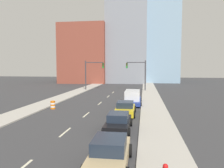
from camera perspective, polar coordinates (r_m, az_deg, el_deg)
name	(u,v)px	position (r m, az deg, el deg)	size (l,w,h in m)	color
sidewalk_left	(88,87)	(51.82, -6.23, -0.91)	(2.99, 96.68, 0.13)	#ADA89E
sidewalk_right	(149,88)	(50.16, 9.68, -1.13)	(2.99, 96.68, 0.13)	#ADA89E
lane_stripe_at_14m	(65,132)	(17.53, -12.12, -12.18)	(0.16, 2.40, 0.01)	beige
lane_stripe_at_20m	(86,115)	(23.21, -6.74, -7.94)	(0.16, 2.40, 0.01)	beige
lane_stripe_at_27m	(100,103)	(29.96, -3.19, -5.06)	(0.16, 2.40, 0.01)	beige
lane_stripe_at_34m	(108,96)	(36.75, -1.00, -3.25)	(0.16, 2.40, 0.01)	beige
lane_stripe_at_40m	(113,92)	(42.45, 0.28, -2.19)	(0.16, 2.40, 0.01)	beige
building_brick_left	(87,55)	(70.77, -6.56, 7.66)	(14.00, 16.00, 17.65)	brown
building_office_center	(128,45)	(72.83, 4.17, 10.13)	(12.00, 20.00, 24.09)	gray
building_glass_right	(157,40)	(76.93, 11.61, 11.30)	(13.00, 20.00, 28.22)	#8CADC6
traffic_signal_left	(91,71)	(46.55, -5.56, 3.36)	(4.08, 0.35, 6.26)	#38383D
traffic_signal_right	(140,71)	(45.19, 7.27, 3.31)	(4.08, 0.35, 6.26)	#38383D
traffic_barrel	(53,105)	(26.92, -15.20, -5.31)	(0.56, 0.56, 0.95)	orange
sedan_tan	(109,154)	(11.43, -0.67, -17.76)	(2.17, 4.56, 1.50)	tan
sedan_black	(118,122)	(17.44, 1.65, -10.01)	(2.06, 4.49, 1.39)	black
sedan_yellow	(125,109)	(22.91, 3.47, -6.44)	(2.22, 4.58, 1.39)	gold
box_truck_blue	(132,98)	(29.19, 5.38, -3.58)	(2.49, 5.97, 1.86)	navy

